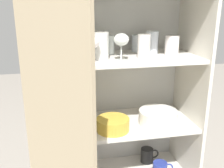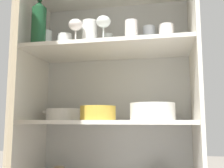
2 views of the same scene
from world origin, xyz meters
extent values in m
cube|color=silver|center=(0.00, 0.39, 0.68)|extent=(0.91, 0.02, 1.36)
cube|color=silver|center=(-0.45, 0.19, 0.68)|extent=(0.02, 0.42, 1.36)
cube|color=silver|center=(0.45, 0.19, 0.68)|extent=(0.02, 0.42, 1.36)
cube|color=silver|center=(0.00, 0.19, 0.64)|extent=(0.87, 0.38, 0.02)
cube|color=silver|center=(0.00, 0.19, 1.03)|extent=(0.87, 0.38, 0.02)
cube|color=tan|center=(-0.33, -0.20, 0.68)|extent=(0.27, 0.38, 1.36)
cylinder|color=silver|center=(0.13, 0.13, 1.10)|extent=(0.07, 0.07, 0.12)
cylinder|color=silver|center=(0.31, 0.18, 1.09)|extent=(0.08, 0.08, 0.11)
cylinder|color=white|center=(-0.26, 0.19, 1.08)|extent=(0.08, 0.08, 0.10)
cylinder|color=white|center=(0.16, 0.31, 1.08)|extent=(0.08, 0.08, 0.10)
cylinder|color=white|center=(-0.02, 0.26, 1.09)|extent=(0.06, 0.06, 0.10)
cylinder|color=white|center=(-0.37, 0.20, 1.10)|extent=(0.06, 0.06, 0.13)
cylinder|color=white|center=(0.22, 0.24, 1.10)|extent=(0.07, 0.07, 0.12)
cylinder|color=white|center=(-0.09, 0.13, 1.10)|extent=(0.08, 0.08, 0.14)
cylinder|color=silver|center=(-0.14, 0.06, 1.04)|extent=(0.06, 0.06, 0.01)
cylinder|color=silver|center=(-0.14, 0.06, 1.07)|extent=(0.01, 0.01, 0.06)
ellipsoid|color=silver|center=(-0.14, 0.06, 1.13)|extent=(0.07, 0.07, 0.06)
cylinder|color=white|center=(0.00, 0.07, 1.04)|extent=(0.07, 0.07, 0.01)
cylinder|color=white|center=(0.00, 0.07, 1.08)|extent=(0.01, 0.01, 0.07)
ellipsoid|color=white|center=(0.00, 0.07, 1.14)|extent=(0.07, 0.07, 0.06)
cylinder|color=#194728|center=(-0.35, 0.07, 1.14)|extent=(0.08, 0.08, 0.21)
cone|color=#194728|center=(-0.35, 0.07, 1.26)|extent=(0.08, 0.08, 0.04)
cylinder|color=#194728|center=(-0.35, 0.07, 1.31)|extent=(0.02, 0.02, 0.04)
cylinder|color=white|center=(0.23, 0.13, 0.65)|extent=(0.22, 0.22, 0.01)
cylinder|color=white|center=(0.23, 0.13, 0.66)|extent=(0.22, 0.22, 0.01)
cylinder|color=white|center=(0.23, 0.13, 0.67)|extent=(0.22, 0.22, 0.01)
cylinder|color=white|center=(0.23, 0.13, 0.68)|extent=(0.22, 0.22, 0.01)
cylinder|color=white|center=(0.23, 0.13, 0.69)|extent=(0.22, 0.22, 0.01)
cylinder|color=white|center=(0.23, 0.13, 0.70)|extent=(0.22, 0.22, 0.01)
cylinder|color=white|center=(0.23, 0.13, 0.71)|extent=(0.22, 0.22, 0.01)
cylinder|color=white|center=(0.23, 0.13, 0.72)|extent=(0.22, 0.22, 0.01)
cylinder|color=white|center=(0.23, 0.13, 0.73)|extent=(0.22, 0.22, 0.01)
cylinder|color=gold|center=(-0.03, 0.10, 0.68)|extent=(0.18, 0.18, 0.07)
torus|color=gold|center=(-0.03, 0.10, 0.71)|extent=(0.17, 0.17, 0.01)
cylinder|color=white|center=(-0.27, 0.24, 0.68)|extent=(0.20, 0.20, 0.06)
cube|color=white|center=(-0.38, 0.24, 0.70)|extent=(0.03, 0.02, 0.01)
cube|color=white|center=(-0.16, 0.24, 0.70)|extent=(0.03, 0.02, 0.01)
cylinder|color=black|center=(0.24, 0.29, 0.34)|extent=(0.08, 0.08, 0.10)
torus|color=black|center=(0.29, 0.29, 0.34)|extent=(0.06, 0.01, 0.06)
torus|color=#283893|center=(0.31, 0.12, 0.35)|extent=(0.07, 0.01, 0.07)
cylinder|color=#5BA3A8|center=(-0.30, 0.26, 0.34)|extent=(0.07, 0.07, 0.09)
cylinder|color=tan|center=(-0.30, 0.26, 0.39)|extent=(0.06, 0.06, 0.01)
camera|label=1|loc=(-0.29, -1.15, 1.31)|focal=42.00mm
camera|label=2|loc=(0.30, -1.16, 0.65)|focal=42.00mm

